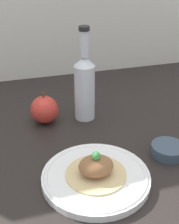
{
  "coord_description": "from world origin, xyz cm",
  "views": [
    {
      "loc": [
        -18.5,
        -64.77,
        47.6
      ],
      "look_at": [
        0.88,
        1.6,
        9.76
      ],
      "focal_mm": 50.0,
      "sensor_mm": 36.0,
      "label": 1
    }
  ],
  "objects_px": {
    "cider_bottle": "(85,85)",
    "apple": "(44,110)",
    "plated_food": "(96,168)",
    "plate": "(96,177)",
    "dipping_bowl": "(168,150)"
  },
  "relations": [
    {
      "from": "cider_bottle",
      "to": "apple",
      "type": "bearing_deg",
      "value": 176.89
    },
    {
      "from": "plated_food",
      "to": "cider_bottle",
      "type": "bearing_deg",
      "value": 79.35
    },
    {
      "from": "plate",
      "to": "plated_food",
      "type": "distance_m",
      "value": 0.03
    },
    {
      "from": "plated_food",
      "to": "cider_bottle",
      "type": "relative_size",
      "value": 0.49
    },
    {
      "from": "plated_food",
      "to": "dipping_bowl",
      "type": "xyz_separation_m",
      "value": [
        0.2,
        0.04,
        -0.02
      ]
    },
    {
      "from": "apple",
      "to": "dipping_bowl",
      "type": "bearing_deg",
      "value": -42.66
    },
    {
      "from": "plate",
      "to": "dipping_bowl",
      "type": "bearing_deg",
      "value": 11.9
    },
    {
      "from": "plated_food",
      "to": "dipping_bowl",
      "type": "relative_size",
      "value": 1.6
    },
    {
      "from": "plate",
      "to": "plated_food",
      "type": "relative_size",
      "value": 1.79
    },
    {
      "from": "plate",
      "to": "plated_food",
      "type": "bearing_deg",
      "value": 69.44
    },
    {
      "from": "plated_food",
      "to": "apple",
      "type": "distance_m",
      "value": 0.3
    },
    {
      "from": "cider_bottle",
      "to": "dipping_bowl",
      "type": "xyz_separation_m",
      "value": [
        0.15,
        -0.24,
        -0.09
      ]
    },
    {
      "from": "dipping_bowl",
      "to": "apple",
      "type": "bearing_deg",
      "value": 137.34
    },
    {
      "from": "plated_food",
      "to": "apple",
      "type": "bearing_deg",
      "value": 102.99
    },
    {
      "from": "plate",
      "to": "apple",
      "type": "xyz_separation_m",
      "value": [
        -0.07,
        0.29,
        0.03
      ]
    }
  ]
}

